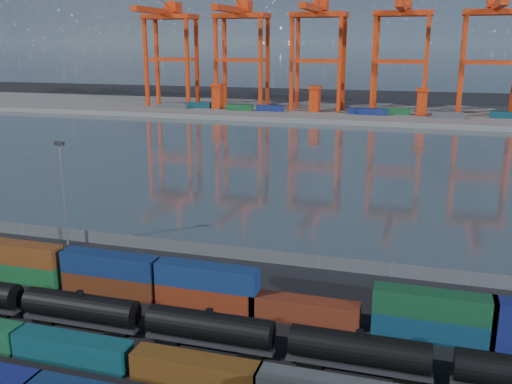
# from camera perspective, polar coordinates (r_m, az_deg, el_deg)

# --- Properties ---
(ground) EXTENTS (700.00, 700.00, 0.00)m
(ground) POSITION_cam_1_polar(r_m,az_deg,el_deg) (60.98, -8.59, -16.13)
(ground) COLOR black
(ground) RESTS_ON ground
(harbor_water) EXTENTS (700.00, 700.00, 0.00)m
(harbor_water) POSITION_cam_1_polar(r_m,az_deg,el_deg) (156.85, 8.03, 3.11)
(harbor_water) COLOR #313F46
(harbor_water) RESTS_ON ground
(far_quay) EXTENTS (700.00, 70.00, 2.00)m
(far_quay) POSITION_cam_1_polar(r_m,az_deg,el_deg) (259.75, 11.77, 7.73)
(far_quay) COLOR #514F4C
(far_quay) RESTS_ON ground
(container_row_mid) EXTENTS (141.74, 2.55, 5.43)m
(container_row_mid) POSITION_cam_1_polar(r_m,az_deg,el_deg) (62.39, -18.80, -14.14)
(container_row_mid) COLOR #424547
(container_row_mid) RESTS_ON ground
(container_row_north) EXTENTS (128.96, 2.58, 5.49)m
(container_row_north) POSITION_cam_1_polar(r_m,az_deg,el_deg) (69.57, -4.63, -9.75)
(container_row_north) COLOR navy
(container_row_north) RESTS_ON ground
(tanker_string) EXTENTS (91.58, 3.02, 4.33)m
(tanker_string) POSITION_cam_1_polar(r_m,az_deg,el_deg) (64.43, -11.22, -12.28)
(tanker_string) COLOR black
(tanker_string) RESTS_ON ground
(waterfront_fence) EXTENTS (160.12, 0.12, 2.20)m
(waterfront_fence) POSITION_cam_1_polar(r_m,az_deg,el_deg) (84.08, -0.40, -6.27)
(waterfront_fence) COLOR #595B5E
(waterfront_fence) RESTS_ON ground
(yard_light_mast) EXTENTS (1.60, 0.40, 16.60)m
(yard_light_mast) POSITION_cam_1_polar(r_m,az_deg,el_deg) (93.01, -18.73, 0.35)
(yard_light_mast) COLOR slate
(yard_light_mast) RESTS_ON ground
(gantry_cranes) EXTENTS (198.79, 45.68, 61.86)m
(gantry_cranes) POSITION_cam_1_polar(r_m,az_deg,el_deg) (252.30, 10.30, 16.01)
(gantry_cranes) COLOR red
(gantry_cranes) RESTS_ON ground
(quay_containers) EXTENTS (172.58, 10.99, 2.60)m
(quay_containers) POSITION_cam_1_polar(r_m,az_deg,el_deg) (246.41, 8.90, 8.03)
(quay_containers) COLOR navy
(quay_containers) RESTS_ON far_quay
(straddle_carriers) EXTENTS (140.00, 7.00, 11.10)m
(straddle_carriers) POSITION_cam_1_polar(r_m,az_deg,el_deg) (249.39, 11.05, 9.06)
(straddle_carriers) COLOR red
(straddle_carriers) RESTS_ON far_quay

